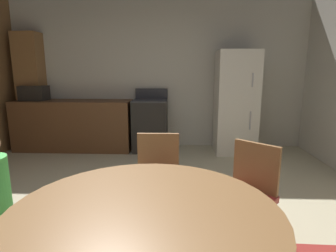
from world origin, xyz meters
TOP-DOWN VIEW (x-y plane):
  - ground_plane at (0.00, 0.00)m, footprint 14.00×14.00m
  - wall_back at (0.00, 3.12)m, footprint 5.71×0.12m
  - kitchen_counter at (-1.51, 2.72)m, footprint 2.09×0.60m
  - pantry_column at (-2.33, 2.90)m, footprint 0.44×0.36m
  - oven_range at (-0.11, 2.73)m, footprint 0.60×0.60m
  - refrigerator at (1.38, 2.67)m, footprint 0.68×0.68m
  - microwave at (-2.20, 2.72)m, footprint 0.44×0.32m
  - dining_table at (0.23, -0.85)m, footprint 1.35×1.35m
  - chair_north at (0.22, 0.22)m, footprint 0.41×0.41m
  - chair_northeast at (0.94, -0.05)m, footprint 0.56×0.56m

SIDE VIEW (x-z plane):
  - ground_plane at x=0.00m, z-range 0.00..0.00m
  - kitchen_counter at x=-1.51m, z-range 0.00..0.90m
  - oven_range at x=-0.11m, z-range -0.08..1.02m
  - chair_north at x=0.22m, z-range 0.07..0.94m
  - chair_northeast at x=0.94m, z-range 0.07..0.94m
  - dining_table at x=0.23m, z-range 0.23..0.99m
  - refrigerator at x=1.38m, z-range 0.00..1.76m
  - microwave at x=-2.20m, z-range 0.90..1.16m
  - pantry_column at x=-2.33m, z-range 0.00..2.10m
  - wall_back at x=0.00m, z-range 0.00..2.70m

